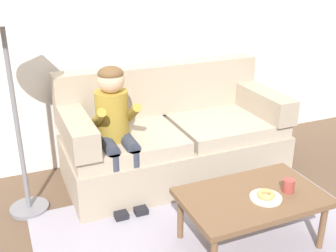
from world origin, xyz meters
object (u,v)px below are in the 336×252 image
(coffee_table, at_px, (252,200))
(mug, at_px, (288,186))
(donut, at_px, (266,194))
(couch, at_px, (173,138))
(toy_controller, at_px, (259,197))
(person_child, at_px, (115,122))
(floor_lamp, at_px, (1,19))

(coffee_table, relative_size, mug, 10.60)
(coffee_table, bearing_deg, donut, -54.76)
(couch, xyz_separation_m, coffee_table, (0.07, -1.16, 0.01))
(coffee_table, distance_m, mug, 0.26)
(toy_controller, bearing_deg, person_child, 153.84)
(mug, bearing_deg, couch, 104.59)
(toy_controller, bearing_deg, couch, 122.67)
(couch, distance_m, person_child, 0.70)
(couch, bearing_deg, coffee_table, -86.37)
(floor_lamp, bearing_deg, coffee_table, -36.98)
(mug, height_order, toy_controller, mug)
(person_child, relative_size, donut, 9.18)
(mug, bearing_deg, donut, -174.89)
(couch, bearing_deg, toy_controller, -56.97)
(floor_lamp, bearing_deg, donut, -37.86)
(couch, relative_size, coffee_table, 2.03)
(couch, distance_m, toy_controller, 0.91)
(coffee_table, relative_size, toy_controller, 4.22)
(donut, height_order, toy_controller, donut)
(coffee_table, bearing_deg, floor_lamp, 143.02)
(person_child, height_order, donut, person_child)
(donut, bearing_deg, floor_lamp, 142.14)
(person_child, bearing_deg, toy_controller, -25.80)
(coffee_table, xyz_separation_m, person_child, (-0.66, 0.95, 0.32))
(mug, bearing_deg, coffee_table, 166.82)
(couch, bearing_deg, mug, -75.41)
(person_child, relative_size, toy_controller, 4.87)
(couch, height_order, toy_controller, couch)
(floor_lamp, bearing_deg, mug, -34.01)
(couch, distance_m, donut, 1.24)
(donut, height_order, floor_lamp, floor_lamp)
(mug, xyz_separation_m, floor_lamp, (-1.62, 1.09, 1.04))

